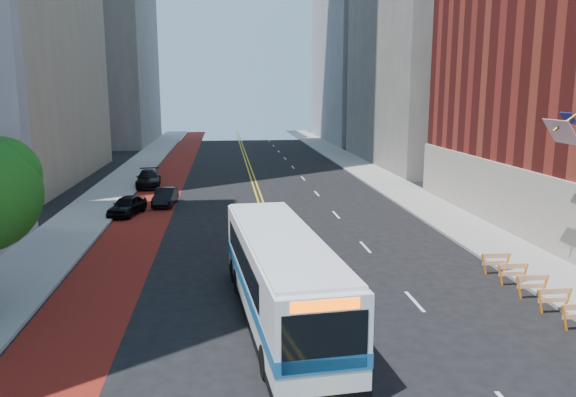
% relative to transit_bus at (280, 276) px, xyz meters
% --- Properties ---
extents(ground, '(160.00, 160.00, 0.00)m').
position_rel_transit_bus_xyz_m(ground, '(0.76, -4.72, -1.73)').
color(ground, black).
rests_on(ground, ground).
extents(sidewalk_left, '(4.00, 140.00, 0.15)m').
position_rel_transit_bus_xyz_m(sidewalk_left, '(-11.24, 25.28, -1.66)').
color(sidewalk_left, gray).
rests_on(sidewalk_left, ground).
extents(sidewalk_right, '(4.00, 140.00, 0.15)m').
position_rel_transit_bus_xyz_m(sidewalk_right, '(12.76, 25.28, -1.66)').
color(sidewalk_right, gray).
rests_on(sidewalk_right, ground).
extents(bus_lane_paint, '(3.60, 140.00, 0.01)m').
position_rel_transit_bus_xyz_m(bus_lane_paint, '(-7.34, 25.28, -1.73)').
color(bus_lane_paint, '#62170E').
rests_on(bus_lane_paint, ground).
extents(center_line_inner, '(0.14, 140.00, 0.01)m').
position_rel_transit_bus_xyz_m(center_line_inner, '(0.58, 25.28, -1.73)').
color(center_line_inner, gold).
rests_on(center_line_inner, ground).
extents(center_line_outer, '(0.14, 140.00, 0.01)m').
position_rel_transit_bus_xyz_m(center_line_outer, '(0.94, 25.28, -1.73)').
color(center_line_outer, gold).
rests_on(center_line_outer, ground).
extents(lane_dashes, '(0.14, 98.20, 0.01)m').
position_rel_transit_bus_xyz_m(lane_dashes, '(5.56, 33.28, -1.73)').
color(lane_dashes, silver).
rests_on(lane_dashes, ground).
extents(construction_barriers, '(1.42, 10.91, 1.00)m').
position_rel_transit_bus_xyz_m(construction_barriers, '(10.36, -1.30, -1.06)').
color(construction_barriers, orange).
rests_on(construction_barriers, ground).
extents(transit_bus, '(3.69, 12.27, 3.32)m').
position_rel_transit_bus_xyz_m(transit_bus, '(0.00, 0.00, 0.00)').
color(transit_bus, silver).
rests_on(transit_bus, ground).
extents(car_a, '(2.51, 4.15, 1.32)m').
position_rel_transit_bus_xyz_m(car_a, '(-8.54, 18.87, -1.07)').
color(car_a, black).
rests_on(car_a, ground).
extents(car_b, '(1.67, 3.97, 1.27)m').
position_rel_transit_bus_xyz_m(car_b, '(-6.28, 21.81, -1.10)').
color(car_b, black).
rests_on(car_b, ground).
extents(car_c, '(2.41, 5.12, 1.44)m').
position_rel_transit_bus_xyz_m(car_c, '(-8.54, 30.14, -1.01)').
color(car_c, black).
rests_on(car_c, ground).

